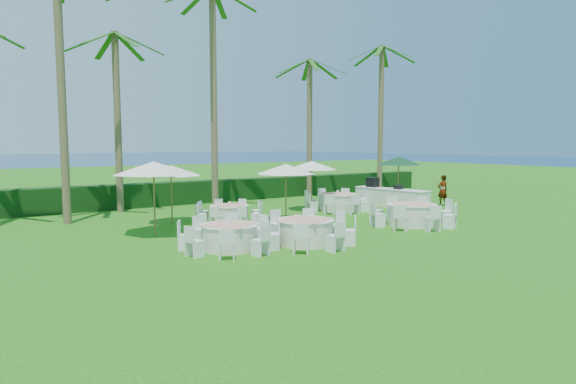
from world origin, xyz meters
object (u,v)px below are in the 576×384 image
object	(u,v)px
banquet_table_b	(305,231)
umbrella_a	(153,168)
umbrella_d	(312,165)
umbrella_c	(171,171)
buffet_table	(391,197)
umbrella_b	(286,169)
banquet_table_c	(412,214)
banquet_table_e	(230,213)
umbrella_green	(399,161)
banquet_table_a	(229,236)
staff_person	(443,190)
banquet_table_f	(338,202)

from	to	relation	value
banquet_table_b	umbrella_a	size ratio (longest dim) A/B	1.15
banquet_table_b	umbrella_d	bearing A→B (deg)	51.59
umbrella_c	buffet_table	distance (m)	11.36
buffet_table	umbrella_b	bearing A→B (deg)	-172.90
banquet_table_c	umbrella_a	distance (m)	10.05
banquet_table_e	umbrella_green	distance (m)	10.27
banquet_table_a	banquet_table_c	bearing A→B (deg)	-0.96
staff_person	banquet_table_b	bearing A→B (deg)	33.64
banquet_table_c	buffet_table	world-z (taller)	buffet_table
banquet_table_f	umbrella_b	bearing A→B (deg)	-160.14
banquet_table_f	umbrella_green	world-z (taller)	umbrella_green
umbrella_b	banquet_table_a	bearing A→B (deg)	-142.33
banquet_table_c	banquet_table_a	bearing A→B (deg)	179.04
banquet_table_e	buffet_table	size ratio (longest dim) A/B	0.67
banquet_table_e	banquet_table_f	size ratio (longest dim) A/B	0.86
umbrella_a	staff_person	xyz separation A→B (m)	(15.15, -0.42, -1.58)
banquet_table_a	banquet_table_e	size ratio (longest dim) A/B	1.10
banquet_table_b	banquet_table_f	world-z (taller)	same
umbrella_d	banquet_table_e	bearing A→B (deg)	-170.30
banquet_table_b	buffet_table	world-z (taller)	buffet_table
staff_person	umbrella_green	bearing A→B (deg)	-31.20
umbrella_green	buffet_table	bearing A→B (deg)	-154.82
banquet_table_b	umbrella_green	world-z (taller)	umbrella_green
banquet_table_c	banquet_table_e	size ratio (longest dim) A/B	1.19
banquet_table_b	banquet_table_f	distance (m)	8.12
umbrella_d	staff_person	distance (m)	7.32
banquet_table_b	staff_person	bearing A→B (deg)	17.94
umbrella_c	buffet_table	world-z (taller)	umbrella_c
banquet_table_c	umbrella_c	size ratio (longest dim) A/B	1.38
umbrella_d	banquet_table_f	bearing A→B (deg)	-29.93
umbrella_b	staff_person	bearing A→B (deg)	-1.64
umbrella_a	umbrella_green	size ratio (longest dim) A/B	1.10
banquet_table_c	banquet_table_f	xyz separation A→B (m)	(0.31, 4.93, -0.02)
banquet_table_f	umbrella_green	size ratio (longest dim) A/B	1.27
umbrella_c	buffet_table	bearing A→B (deg)	-6.18
banquet_table_f	umbrella_c	size ratio (longest dim) A/B	1.34
banquet_table_c	staff_person	distance (m)	6.80
banquet_table_a	banquet_table_b	xyz separation A→B (m)	(2.37, -0.70, 0.02)
banquet_table_a	umbrella_c	distance (m)	5.72
banquet_table_b	banquet_table_e	world-z (taller)	banquet_table_b
umbrella_green	buffet_table	size ratio (longest dim) A/B	0.61
banquet_table_a	banquet_table_b	size ratio (longest dim) A/B	0.95
buffet_table	staff_person	bearing A→B (deg)	-23.74
banquet_table_f	staff_person	world-z (taller)	staff_person
banquet_table_b	umbrella_b	xyz separation A→B (m)	(1.98, 4.05, 1.76)
buffet_table	banquet_table_c	bearing A→B (deg)	-127.58
banquet_table_a	banquet_table_e	distance (m)	5.19
umbrella_d	umbrella_green	distance (m)	5.28
banquet_table_c	umbrella_green	xyz separation A→B (m)	(4.43, 4.87, 1.88)
banquet_table_e	umbrella_b	distance (m)	2.96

